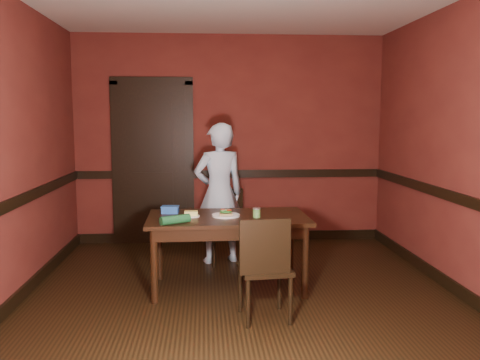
{
  "coord_description": "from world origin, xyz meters",
  "views": [
    {
      "loc": [
        -0.33,
        -4.39,
        1.63
      ],
      "look_at": [
        0.0,
        0.35,
        1.05
      ],
      "focal_mm": 38.0,
      "sensor_mm": 36.0,
      "label": 1
    }
  ],
  "objects": [
    {
      "name": "chair_near",
      "position": [
        0.15,
        -0.42,
        0.43
      ],
      "size": [
        0.44,
        0.44,
        0.86
      ],
      "primitive_type": null,
      "rotation": [
        0.0,
        0.0,
        3.25
      ],
      "color": "black",
      "rests_on": "floor"
    },
    {
      "name": "wall_front",
      "position": [
        0.0,
        -2.25,
        1.35
      ],
      "size": [
        4.0,
        0.02,
        2.7
      ],
      "primitive_type": "cube",
      "color": "maroon",
      "rests_on": "ground"
    },
    {
      "name": "chair_far",
      "position": [
        -0.12,
        1.23,
        0.41
      ],
      "size": [
        0.46,
        0.46,
        0.82
      ],
      "primitive_type": null,
      "rotation": [
        0.0,
        0.0,
        0.25
      ],
      "color": "black",
      "rests_on": "floor"
    },
    {
      "name": "person",
      "position": [
        -0.17,
        1.26,
        0.79
      ],
      "size": [
        0.66,
        0.52,
        1.58
      ],
      "primitive_type": "imported",
      "rotation": [
        0.0,
        0.0,
        3.41
      ],
      "color": "silver",
      "rests_on": "floor"
    },
    {
      "name": "food_tub",
      "position": [
        -0.67,
        0.52,
        0.74
      ],
      "size": [
        0.18,
        0.13,
        0.07
      ],
      "rotation": [
        0.0,
        0.0,
        -0.09
      ],
      "color": "blue",
      "rests_on": "dining_table"
    },
    {
      "name": "dado_right",
      "position": [
        1.99,
        0.0,
        0.9
      ],
      "size": [
        0.03,
        4.5,
        0.1
      ],
      "primitive_type": "cube",
      "color": "black",
      "rests_on": "ground"
    },
    {
      "name": "dining_table",
      "position": [
        -0.12,
        0.34,
        0.35
      ],
      "size": [
        1.53,
        0.89,
        0.71
      ],
      "primitive_type": "cube",
      "rotation": [
        0.0,
        0.0,
        0.02
      ],
      "color": "black",
      "rests_on": "floor"
    },
    {
      "name": "door",
      "position": [
        -1.0,
        2.22,
        1.09
      ],
      "size": [
        1.05,
        0.07,
        2.2
      ],
      "color": "black",
      "rests_on": "ground"
    },
    {
      "name": "wall_right",
      "position": [
        2.0,
        0.0,
        1.35
      ],
      "size": [
        0.02,
        4.5,
        2.7
      ],
      "primitive_type": "cube",
      "color": "maroon",
      "rests_on": "ground"
    },
    {
      "name": "dado_left",
      "position": [
        -1.99,
        0.0,
        0.9
      ],
      "size": [
        0.03,
        4.5,
        0.1
      ],
      "primitive_type": "cube",
      "color": "black",
      "rests_on": "ground"
    },
    {
      "name": "floor",
      "position": [
        0.0,
        0.0,
        0.0
      ],
      "size": [
        4.0,
        4.5,
        0.01
      ],
      "primitive_type": "cube",
      "color": "black",
      "rests_on": "ground"
    },
    {
      "name": "dado_back",
      "position": [
        0.0,
        2.23,
        0.9
      ],
      "size": [
        4.0,
        0.03,
        0.1
      ],
      "primitive_type": "cube",
      "color": "black",
      "rests_on": "ground"
    },
    {
      "name": "wall_left",
      "position": [
        -2.0,
        0.0,
        1.35
      ],
      "size": [
        0.02,
        4.5,
        2.7
      ],
      "primitive_type": "cube",
      "color": "maroon",
      "rests_on": "ground"
    },
    {
      "name": "cheese_saucer",
      "position": [
        -0.46,
        0.34,
        0.73
      ],
      "size": [
        0.17,
        0.17,
        0.05
      ],
      "rotation": [
        0.0,
        0.0,
        0.17
      ],
      "color": "white",
      "rests_on": "dining_table"
    },
    {
      "name": "baseboard_right",
      "position": [
        1.99,
        0.0,
        0.06
      ],
      "size": [
        0.03,
        4.5,
        0.12
      ],
      "primitive_type": "cube",
      "color": "black",
      "rests_on": "ground"
    },
    {
      "name": "baseboard_left",
      "position": [
        -1.99,
        0.0,
        0.06
      ],
      "size": [
        0.03,
        4.5,
        0.12
      ],
      "primitive_type": "cube",
      "color": "black",
      "rests_on": "ground"
    },
    {
      "name": "wrapped_veg",
      "position": [
        -0.59,
        0.02,
        0.75
      ],
      "size": [
        0.28,
        0.2,
        0.08
      ],
      "primitive_type": "cylinder",
      "rotation": [
        0.0,
        1.57,
        0.51
      ],
      "color": "#195229",
      "rests_on": "dining_table"
    },
    {
      "name": "sauce_jar",
      "position": [
        0.15,
        0.26,
        0.75
      ],
      "size": [
        0.08,
        0.08,
        0.09
      ],
      "rotation": [
        0.0,
        0.0,
        -0.31
      ],
      "color": "#589843",
      "rests_on": "dining_table"
    },
    {
      "name": "sandwich_plate",
      "position": [
        -0.14,
        0.33,
        0.73
      ],
      "size": [
        0.27,
        0.27,
        0.07
      ],
      "rotation": [
        0.0,
        0.0,
        0.01
      ],
      "color": "white",
      "rests_on": "dining_table"
    },
    {
      "name": "baseboard_back",
      "position": [
        0.0,
        2.23,
        0.06
      ],
      "size": [
        4.0,
        0.03,
        0.12
      ],
      "primitive_type": "cube",
      "color": "black",
      "rests_on": "ground"
    },
    {
      "name": "wall_back",
      "position": [
        0.0,
        2.25,
        1.35
      ],
      "size": [
        4.0,
        0.02,
        2.7
      ],
      "primitive_type": "cube",
      "color": "maroon",
      "rests_on": "ground"
    }
  ]
}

